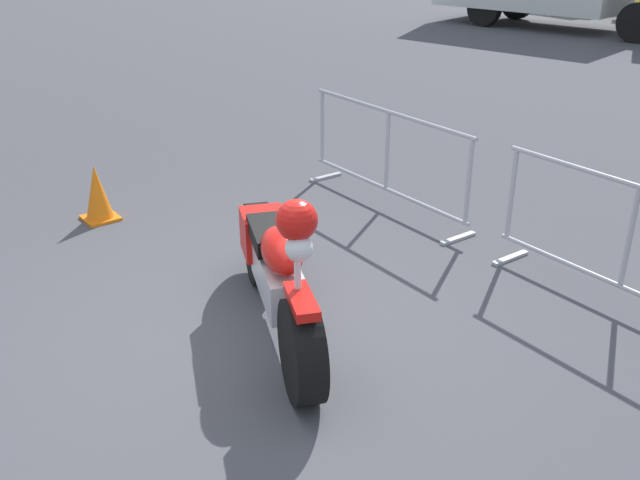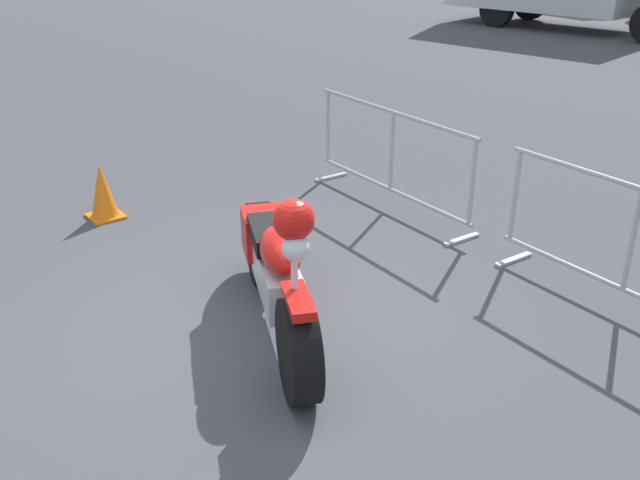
# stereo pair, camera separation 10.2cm
# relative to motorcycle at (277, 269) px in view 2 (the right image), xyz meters

# --- Properties ---
(ground_plane) EXTENTS (120.00, 120.00, 0.00)m
(ground_plane) POSITION_rel_motorcycle_xyz_m (-0.05, -0.27, -0.52)
(ground_plane) COLOR #424247
(motorcycle) EXTENTS (2.28, 1.15, 1.36)m
(motorcycle) POSITION_rel_motorcycle_xyz_m (0.00, 0.00, 0.00)
(motorcycle) COLOR black
(motorcycle) RESTS_ON ground
(crowd_barrier_near) EXTENTS (2.44, 0.50, 1.07)m
(crowd_barrier_near) POSITION_rel_motorcycle_xyz_m (-1.40, 2.37, 0.04)
(crowd_barrier_near) COLOR #9EA0A5
(crowd_barrier_near) RESTS_ON ground
(crowd_barrier_far) EXTENTS (2.44, 0.50, 1.07)m
(crowd_barrier_far) POSITION_rel_motorcycle_xyz_m (1.40, 2.37, 0.04)
(crowd_barrier_far) COLOR #9EA0A5
(crowd_barrier_far) RESTS_ON ground
(traffic_cone) EXTENTS (0.34, 0.34, 0.59)m
(traffic_cone) POSITION_rel_motorcycle_xyz_m (-2.94, -0.26, -0.23)
(traffic_cone) COLOR orange
(traffic_cone) RESTS_ON ground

